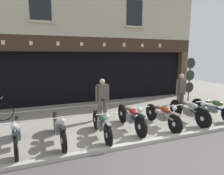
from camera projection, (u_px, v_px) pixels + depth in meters
name	position (u px, v px, depth m)	size (l,w,h in m)	color
ground	(165.00, 167.00, 4.25)	(23.82, 22.00, 0.18)	gray
shop_facade	(84.00, 68.00, 11.34)	(12.12, 4.42, 6.02)	black
motorcycle_far_left	(16.00, 133.00, 4.96)	(0.62, 2.08, 0.93)	black
motorcycle_left	(59.00, 127.00, 5.34)	(0.62, 2.11, 0.92)	black
motorcycle_center_left	(102.00, 123.00, 5.65)	(0.62, 1.94, 0.91)	black
motorcycle_center	(131.00, 117.00, 6.21)	(0.62, 2.05, 0.94)	black
motorcycle_center_right	(162.00, 115.00, 6.47)	(0.62, 1.96, 0.91)	black
motorcycle_right	(189.00, 110.00, 6.95)	(0.62, 2.07, 0.93)	black
motorcycle_far_right	(213.00, 108.00, 7.35)	(0.62, 1.99, 0.90)	black
salesman_left	(102.00, 97.00, 7.16)	(0.56, 0.27, 1.56)	brown
shopkeeper_center	(181.00, 90.00, 8.24)	(0.55, 0.28, 1.64)	brown
tyre_sign_pole	(190.00, 76.00, 9.98)	(0.59, 0.06, 2.31)	#232328
advert_board_near	(52.00, 71.00, 9.15)	(0.69, 0.03, 0.99)	silver
advert_board_far	(31.00, 73.00, 8.83)	(0.82, 0.03, 0.95)	beige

